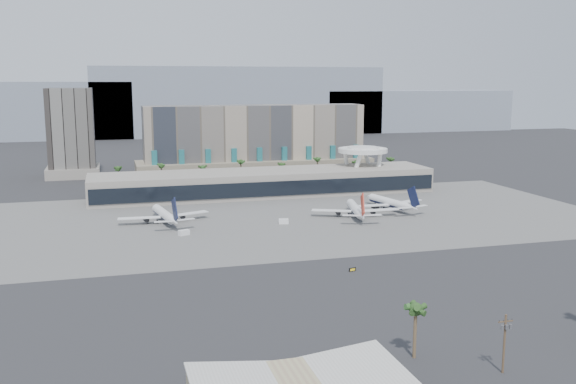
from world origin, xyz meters
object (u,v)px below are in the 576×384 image
object	(u,v)px
airliner_left	(165,215)
taxiway_sign	(352,270)
airliner_right	(390,203)
service_vehicle_a	(184,233)
utility_pole	(505,339)
airliner_centre	(356,209)
service_vehicle_b	(284,221)

from	to	relation	value
airliner_left	taxiway_sign	world-z (taller)	airliner_left
airliner_right	service_vehicle_a	bearing A→B (deg)	-178.38
utility_pole	airliner_centre	world-z (taller)	airliner_centre
service_vehicle_a	airliner_right	bearing A→B (deg)	-10.80
airliner_centre	taxiway_sign	size ratio (longest dim) A/B	15.74
utility_pole	airliner_left	xyz separation A→B (m)	(-51.81, 153.88, -3.82)
airliner_left	airliner_right	size ratio (longest dim) A/B	1.02
utility_pole	airliner_right	world-z (taller)	airliner_right
service_vehicle_a	airliner_centre	bearing A→B (deg)	-14.62
airliner_right	taxiway_sign	xyz separation A→B (m)	(-49.87, -81.93, -2.75)
utility_pole	service_vehicle_a	size ratio (longest dim) A/B	3.00
airliner_centre	service_vehicle_b	bearing A→B (deg)	-160.31
airliner_right	airliner_centre	bearing A→B (deg)	-165.76
airliner_right	service_vehicle_b	size ratio (longest dim) A/B	9.63
service_vehicle_b	airliner_centre	bearing A→B (deg)	19.05
utility_pole	service_vehicle_b	xyz separation A→B (m)	(-6.39, 139.17, -6.14)
utility_pole	service_vehicle_b	world-z (taller)	utility_pole
airliner_centre	service_vehicle_a	distance (m)	74.10
taxiway_sign	airliner_left	bearing A→B (deg)	105.13
airliner_right	service_vehicle_b	xyz separation A→B (m)	(-52.74, -14.18, -2.29)
service_vehicle_a	airliner_left	bearing A→B (deg)	77.52
airliner_left	utility_pole	bearing A→B (deg)	-80.37
airliner_centre	utility_pole	bearing A→B (deg)	-87.96
utility_pole	service_vehicle_a	distance (m)	139.02
airliner_left	airliner_centre	world-z (taller)	airliner_left
service_vehicle_a	taxiway_sign	distance (m)	73.48
taxiway_sign	utility_pole	bearing A→B (deg)	-102.39
airliner_left	airliner_centre	size ratio (longest dim) A/B	1.01
utility_pole	airliner_right	size ratio (longest dim) A/B	0.32
airliner_left	service_vehicle_b	size ratio (longest dim) A/B	9.79
service_vehicle_b	airliner_right	bearing A→B (deg)	26.76
airliner_centre	service_vehicle_a	world-z (taller)	airliner_centre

